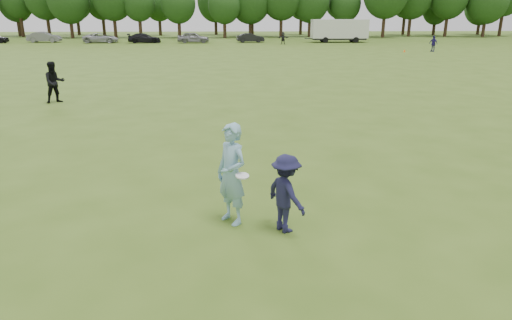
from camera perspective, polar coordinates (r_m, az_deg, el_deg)
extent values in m
plane|color=#3D5818|center=(9.21, -2.17, -9.09)|extent=(200.00, 200.00, 0.00)
imported|color=#7EADC3|center=(9.27, -3.07, -1.79)|extent=(0.88, 0.91, 2.11)
imported|color=#1A1939|center=(9.00, 3.77, -4.20)|extent=(1.05, 1.19, 1.59)
imported|color=black|center=(24.22, -23.89, 8.87)|extent=(1.21, 1.15, 1.97)
imported|color=navy|center=(55.87, 21.28, 13.40)|extent=(0.91, 1.07, 1.72)
imported|color=#252525|center=(64.61, 3.40, 14.97)|extent=(1.53, 0.57, 1.63)
imported|color=slate|center=(74.74, -24.97, 13.75)|extent=(4.62, 1.84, 1.50)
imported|color=#A3A4A8|center=(70.87, -18.82, 14.24)|extent=(5.06, 2.62, 1.36)
imported|color=black|center=(68.93, -13.79, 14.57)|extent=(4.79, 2.42, 1.33)
imported|color=gray|center=(67.68, -7.84, 14.94)|extent=(4.58, 2.02, 1.53)
imported|color=black|center=(68.23, -0.70, 15.02)|extent=(4.09, 1.86, 1.30)
cone|color=#F4600C|center=(54.10, 18.07, 12.86)|extent=(0.28, 0.28, 0.30)
cylinder|color=white|center=(8.96, -1.72, -1.99)|extent=(0.33, 0.32, 0.08)
cube|color=silver|center=(69.54, 10.38, 15.83)|extent=(8.00, 2.50, 2.60)
cube|color=black|center=(69.60, 10.31, 14.68)|extent=(7.60, 2.30, 0.25)
cylinder|color=black|center=(67.94, 8.67, 14.61)|extent=(0.80, 0.25, 0.80)
cylinder|color=black|center=(70.39, 8.27, 14.73)|extent=(0.80, 0.25, 0.80)
cylinder|color=black|center=(68.91, 12.38, 14.45)|extent=(0.80, 0.25, 0.80)
cylinder|color=black|center=(71.33, 11.86, 14.59)|extent=(0.80, 0.25, 0.80)
cube|color=#333333|center=(68.77, 6.61, 14.85)|extent=(1.20, 0.15, 0.12)
cylinder|color=#332114|center=(93.86, -27.22, 14.74)|extent=(0.56, 0.56, 3.91)
ellipsoid|color=#1A3712|center=(93.85, -27.61, 17.32)|extent=(5.47, 5.47, 6.29)
cylinder|color=#332114|center=(90.22, -24.50, 15.02)|extent=(0.56, 0.56, 3.83)
cylinder|color=#332114|center=(85.78, -22.05, 15.04)|extent=(0.56, 0.56, 3.25)
ellipsoid|color=#1A3712|center=(85.76, -22.42, 18.02)|extent=(6.76, 6.76, 7.78)
cylinder|color=#332114|center=(84.16, -17.20, 15.65)|extent=(0.56, 0.56, 3.71)
cylinder|color=#332114|center=(82.86, -14.25, 15.77)|extent=(0.56, 0.56, 3.46)
ellipsoid|color=#1A3712|center=(82.84, -14.48, 18.57)|extent=(5.49, 5.49, 6.31)
cylinder|color=#332114|center=(81.72, -9.56, 15.93)|extent=(0.56, 0.56, 3.14)
ellipsoid|color=#1A3712|center=(81.69, -9.71, 18.75)|extent=(5.78, 5.78, 6.64)
cylinder|color=#332114|center=(80.95, -3.93, 16.06)|extent=(0.56, 0.56, 3.01)
ellipsoid|color=#1A3712|center=(80.91, -3.99, 18.77)|extent=(5.46, 5.46, 6.28)
cylinder|color=#332114|center=(83.36, -0.73, 16.23)|extent=(0.56, 0.56, 3.23)
cylinder|color=#332114|center=(83.61, 3.14, 16.39)|extent=(0.56, 0.56, 3.77)
cylinder|color=#332114|center=(84.86, 6.69, 16.18)|extent=(0.56, 0.56, 3.33)
ellipsoid|color=#1A3712|center=(84.85, 6.81, 19.22)|extent=(6.71, 6.71, 7.71)
cylinder|color=#332114|center=(86.31, 10.90, 15.98)|extent=(0.56, 0.56, 3.22)
ellipsoid|color=#1A3712|center=(86.28, 11.06, 18.60)|extent=(5.54, 5.54, 6.37)
cylinder|color=#332114|center=(85.12, 15.64, 15.94)|extent=(0.56, 0.56, 4.15)
cylinder|color=#332114|center=(90.38, 18.63, 15.70)|extent=(0.56, 0.56, 3.95)
cylinder|color=#332114|center=(91.45, 22.65, 15.28)|extent=(0.56, 0.56, 3.90)
cylinder|color=#332114|center=(93.17, 26.58, 14.58)|extent=(0.56, 0.56, 3.16)
ellipsoid|color=#1A3712|center=(93.15, 26.98, 17.35)|extent=(6.99, 6.99, 8.04)
cylinder|color=#332114|center=(97.41, 28.27, 14.75)|extent=(0.56, 0.56, 4.29)
cylinder|color=#332114|center=(97.53, -27.52, 14.55)|extent=(0.56, 0.56, 3.25)
ellipsoid|color=#1A3712|center=(97.51, -27.88, 16.90)|extent=(5.68, 5.68, 6.53)
cylinder|color=#332114|center=(96.82, -21.32, 15.42)|extent=(0.56, 0.56, 3.62)
ellipsoid|color=#1A3712|center=(96.81, -21.62, 17.94)|extent=(5.80, 5.80, 6.67)
cylinder|color=#332114|center=(92.83, -18.49, 15.65)|extent=(0.56, 0.56, 3.61)
ellipsoid|color=#1A3712|center=(92.81, -18.76, 18.21)|extent=(5.58, 5.58, 6.42)
cylinder|color=#332114|center=(91.22, -11.90, 16.04)|extent=(0.56, 0.56, 3.29)
ellipsoid|color=#1A3712|center=(91.20, -12.07, 18.48)|extent=(5.30, 5.30, 6.09)
cylinder|color=#332114|center=(91.69, -5.03, 16.34)|extent=(0.56, 0.56, 3.28)
ellipsoid|color=#1A3712|center=(91.68, -5.11, 19.16)|extent=(6.78, 6.78, 7.79)
cylinder|color=#332114|center=(90.15, -0.47, 16.32)|extent=(0.56, 0.56, 3.11)
ellipsoid|color=#1A3712|center=(90.12, -0.47, 18.76)|extent=(5.34, 5.34, 6.14)
cylinder|color=#332114|center=(92.40, 5.60, 16.40)|extent=(0.56, 0.56, 3.50)
ellipsoid|color=#1A3712|center=(92.38, 5.67, 18.76)|extent=(4.82, 4.82, 5.54)
cylinder|color=#332114|center=(94.38, 10.42, 16.33)|extent=(0.56, 0.56, 3.80)
ellipsoid|color=#1A3712|center=(94.38, 10.59, 19.11)|extent=(6.34, 6.34, 7.29)
cylinder|color=#332114|center=(96.09, 17.97, 15.82)|extent=(0.56, 0.56, 3.84)
ellipsoid|color=#1A3712|center=(96.08, 18.21, 18.24)|extent=(5.09, 5.09, 5.86)
cylinder|color=#332114|center=(97.06, 21.34, 15.11)|extent=(0.56, 0.56, 2.58)
ellipsoid|color=#1A3712|center=(97.02, 21.57, 17.08)|extent=(4.86, 4.86, 5.59)
cylinder|color=#332114|center=(102.44, 26.03, 14.65)|extent=(0.56, 0.56, 2.62)
ellipsoid|color=#1A3712|center=(102.41, 26.34, 16.82)|extent=(6.11, 6.11, 7.02)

